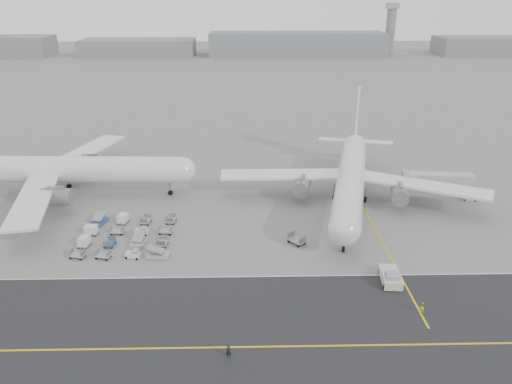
{
  "coord_description": "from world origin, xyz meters",
  "views": [
    {
      "loc": [
        6.87,
        -66.42,
        40.16
      ],
      "look_at": [
        8.6,
        12.0,
        7.88
      ],
      "focal_mm": 35.0,
      "sensor_mm": 36.0,
      "label": 1
    }
  ],
  "objects_px": {
    "ground_crew_a": "(229,351)",
    "ground_crew_b": "(422,308)",
    "control_tower": "(391,28)",
    "airliner_b": "(351,176)",
    "pushback_tug": "(391,277)",
    "airliner_a": "(61,169)",
    "jet_bridge": "(439,181)"
  },
  "relations": [
    {
      "from": "ground_crew_a",
      "to": "ground_crew_b",
      "type": "xyz_separation_m",
      "value": [
        25.41,
        8.16,
        -0.08
      ]
    },
    {
      "from": "ground_crew_b",
      "to": "ground_crew_a",
      "type": "bearing_deg",
      "value": 24.13
    },
    {
      "from": "control_tower",
      "to": "ground_crew_b",
      "type": "distance_m",
      "value": 285.72
    },
    {
      "from": "control_tower",
      "to": "airliner_b",
      "type": "distance_m",
      "value": 249.94
    },
    {
      "from": "pushback_tug",
      "to": "ground_crew_b",
      "type": "relative_size",
      "value": 4.6
    },
    {
      "from": "ground_crew_b",
      "to": "control_tower",
      "type": "bearing_deg",
      "value": -97.86
    },
    {
      "from": "airliner_a",
      "to": "pushback_tug",
      "type": "relative_size",
      "value": 7.59
    },
    {
      "from": "control_tower",
      "to": "airliner_a",
      "type": "bearing_deg",
      "value": -119.23
    },
    {
      "from": "airliner_b",
      "to": "ground_crew_a",
      "type": "height_order",
      "value": "airliner_b"
    },
    {
      "from": "ground_crew_a",
      "to": "ground_crew_b",
      "type": "relative_size",
      "value": 1.1
    },
    {
      "from": "jet_bridge",
      "to": "ground_crew_b",
      "type": "relative_size",
      "value": 9.38
    },
    {
      "from": "control_tower",
      "to": "airliner_a",
      "type": "relative_size",
      "value": 0.56
    },
    {
      "from": "airliner_b",
      "to": "airliner_a",
      "type": "bearing_deg",
      "value": -171.02
    },
    {
      "from": "control_tower",
      "to": "airliner_a",
      "type": "height_order",
      "value": "control_tower"
    },
    {
      "from": "airliner_a",
      "to": "ground_crew_a",
      "type": "xyz_separation_m",
      "value": [
        35.73,
        -50.6,
        -4.66
      ]
    },
    {
      "from": "control_tower",
      "to": "ground_crew_b",
      "type": "bearing_deg",
      "value": -104.18
    },
    {
      "from": "airliner_b",
      "to": "ground_crew_a",
      "type": "distance_m",
      "value": 51.43
    },
    {
      "from": "pushback_tug",
      "to": "ground_crew_b",
      "type": "xyz_separation_m",
      "value": [
        2.12,
        -7.51,
        -0.06
      ]
    },
    {
      "from": "jet_bridge",
      "to": "ground_crew_b",
      "type": "height_order",
      "value": "jet_bridge"
    },
    {
      "from": "jet_bridge",
      "to": "pushback_tug",
      "type": "bearing_deg",
      "value": -113.79
    },
    {
      "from": "airliner_a",
      "to": "airliner_b",
      "type": "distance_m",
      "value": 59.05
    },
    {
      "from": "airliner_a",
      "to": "jet_bridge",
      "type": "relative_size",
      "value": 3.72
    },
    {
      "from": "pushback_tug",
      "to": "jet_bridge",
      "type": "relative_size",
      "value": 0.49
    },
    {
      "from": "control_tower",
      "to": "ground_crew_a",
      "type": "distance_m",
      "value": 300.68
    },
    {
      "from": "pushback_tug",
      "to": "ground_crew_a",
      "type": "distance_m",
      "value": 28.07
    },
    {
      "from": "control_tower",
      "to": "jet_bridge",
      "type": "distance_m",
      "value": 244.5
    },
    {
      "from": "jet_bridge",
      "to": "ground_crew_a",
      "type": "xyz_separation_m",
      "value": [
        -41.34,
        -46.62,
        -3.02
      ]
    },
    {
      "from": "control_tower",
      "to": "ground_crew_b",
      "type": "height_order",
      "value": "control_tower"
    },
    {
      "from": "airliner_b",
      "to": "ground_crew_b",
      "type": "distance_m",
      "value": 37.91
    },
    {
      "from": "airliner_a",
      "to": "ground_crew_a",
      "type": "distance_m",
      "value": 62.11
    },
    {
      "from": "ground_crew_a",
      "to": "airliner_a",
      "type": "bearing_deg",
      "value": 117.91
    },
    {
      "from": "ground_crew_a",
      "to": "ground_crew_b",
      "type": "distance_m",
      "value": 26.68
    }
  ]
}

